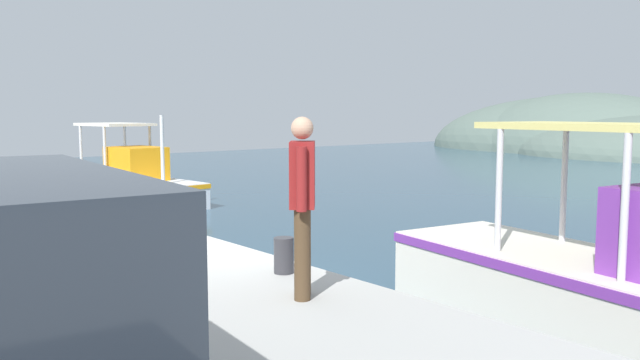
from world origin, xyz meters
TOP-DOWN VIEW (x-y plane):
  - distant_hill_nearest at (-13.98, 36.50)m, footprint 16.97×11.63m
  - distant_hill_second at (-14.98, 37.49)m, footprint 22.84×12.88m
  - fishing_boat_nearest at (-10.14, 2.81)m, footprint 5.87×2.49m
  - fishing_boat_second at (4.56, 2.38)m, footprint 6.51×2.77m
  - fisherman_standing at (2.71, -0.88)m, footprint 0.49×0.45m
  - mooring_bollard_nearest at (-8.20, -0.45)m, footprint 0.24×0.24m
  - mooring_bollard_second at (-5.79, -0.45)m, footprint 0.22×0.22m
  - mooring_bollard_third at (1.82, -0.45)m, footprint 0.23×0.23m

SIDE VIEW (x-z plane):
  - distant_hill_nearest at x=-13.98m, z-range -3.93..3.93m
  - distant_hill_second at x=-14.98m, z-range -3.79..3.79m
  - fishing_boat_nearest at x=-10.14m, z-range -0.71..1.84m
  - fishing_boat_second at x=4.56m, z-range -0.76..2.06m
  - mooring_bollard_second at x=-5.79m, z-range 0.80..1.18m
  - mooring_bollard_nearest at x=-8.20m, z-range 0.80..1.19m
  - mooring_bollard_third at x=1.82m, z-range 0.80..1.21m
  - fisherman_standing at x=2.71m, z-range 0.90..2.68m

